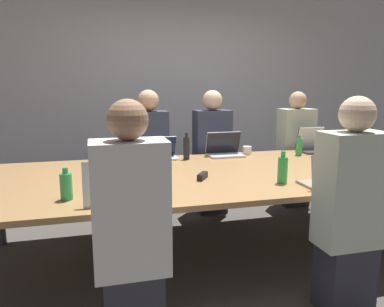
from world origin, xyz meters
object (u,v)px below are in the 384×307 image
at_px(person_near_left, 131,233).
at_px(cup_far_midleft, 134,156).
at_px(bottle_near_midright, 283,170).
at_px(bottle_near_left, 66,186).
at_px(laptop_far_center, 224,149).
at_px(laptop_far_midleft, 160,152).
at_px(laptop_far_right, 312,144).
at_px(cup_near_left, 145,190).
at_px(person_near_midright, 350,211).
at_px(cup_near_midright, 351,178).
at_px(bottle_far_midleft, 186,148).
at_px(bottle_far_right, 299,147).
at_px(cup_far_right, 336,147).
at_px(person_far_midleft, 149,156).
at_px(laptop_near_midright, 327,177).
at_px(cup_far_center, 247,150).
at_px(person_far_center, 212,154).
at_px(stapler, 202,176).
at_px(laptop_near_left, 109,191).
at_px(person_far_right, 295,151).

height_order(person_near_left, cup_far_midleft, person_near_left).
xyz_separation_m(bottle_near_midright, bottle_near_left, (-1.54, -0.01, -0.01)).
height_order(laptop_far_center, laptop_far_midleft, laptop_far_center).
relative_size(laptop_far_right, cup_near_left, 3.24).
distance_m(person_near_midright, laptop_far_center, 1.73).
bearing_deg(cup_near_midright, bottle_near_midright, 166.34).
bearing_deg(bottle_far_midleft, bottle_far_right, -4.18).
xyz_separation_m(cup_far_right, person_far_midleft, (-2.03, 0.44, -0.08)).
xyz_separation_m(cup_far_right, person_near_midright, (-1.07, -1.65, -0.09)).
bearing_deg(person_near_midright, bottle_far_right, -109.50).
bearing_deg(bottle_far_right, cup_far_midleft, 173.36).
height_order(laptop_near_midright, person_near_left, person_near_left).
distance_m(person_far_midleft, cup_far_midleft, 0.42).
relative_size(laptop_far_center, cup_far_center, 3.96).
xyz_separation_m(bottle_far_right, laptop_near_midright, (-0.46, -1.16, -0.02)).
relative_size(person_far_center, cup_far_midleft, 17.28).
xyz_separation_m(cup_far_right, cup_near_left, (-2.29, -1.18, 0.00)).
bearing_deg(bottle_near_left, stapler, 15.74).
bearing_deg(laptop_far_center, person_far_center, 94.02).
xyz_separation_m(laptop_near_left, cup_far_center, (1.49, 1.32, -0.04)).
bearing_deg(laptop_near_left, cup_far_midleft, -102.67).
height_order(person_far_midleft, stapler, person_far_midleft).
bearing_deg(cup_near_left, laptop_near_midright, -3.75).
relative_size(person_near_midright, cup_near_midright, 16.11).
relative_size(cup_far_right, bottle_near_midright, 0.39).
bearing_deg(person_near_left, stapler, -127.82).
distance_m(laptop_far_center, person_far_midleft, 0.83).
bearing_deg(cup_near_midright, cup_far_right, 58.66).
distance_m(laptop_near_midright, cup_far_center, 1.34).
xyz_separation_m(bottle_far_right, person_near_left, (-1.90, -1.53, -0.14)).
relative_size(bottle_near_midright, laptop_near_left, 0.79).
distance_m(bottle_far_right, bottle_far_midleft, 1.20).
distance_m(cup_near_midright, stapler, 1.12).
relative_size(person_far_right, stapler, 9.24).
bearing_deg(bottle_near_left, cup_near_midright, -3.08).
xyz_separation_m(laptop_far_right, laptop_far_midleft, (-1.70, 0.02, -0.01)).
xyz_separation_m(person_far_right, person_near_midright, (-0.80, -2.04, 0.01)).
height_order(person_far_right, bottle_far_midleft, person_far_right).
relative_size(cup_near_midright, bottle_near_midright, 0.35).
bearing_deg(bottle_far_midleft, cup_near_left, -116.12).
distance_m(cup_far_center, cup_far_midleft, 1.19).
bearing_deg(bottle_far_midleft, cup_far_midleft, 167.62).
height_order(cup_near_midright, cup_far_midleft, same).
relative_size(cup_near_left, laptop_far_midleft, 0.28).
distance_m(bottle_near_midright, stapler, 0.61).
relative_size(laptop_near_left, bottle_far_midleft, 1.16).
bearing_deg(laptop_far_right, laptop_near_midright, -118.33).
relative_size(bottle_near_midright, laptop_far_center, 0.67).
relative_size(laptop_far_right, laptop_far_center, 0.84).
height_order(cup_far_right, laptop_near_left, laptop_near_left).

